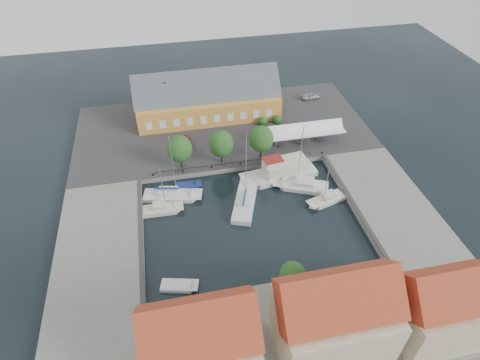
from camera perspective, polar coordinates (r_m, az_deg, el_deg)
The scene contains 20 objects.
ground at distance 62.55m, azimuth 1.13°, elevation -4.56°, with size 140.00×140.00×0.00m, color black.
north_quay at distance 79.78m, azimuth -2.52°, elevation 7.28°, with size 56.00×26.00×1.00m, color #2D2D30.
west_quay at distance 61.12m, azimuth -19.20°, elevation -8.29°, with size 12.00×24.00×1.00m, color slate.
east_quay at distance 68.07m, azimuth 19.92°, elevation -2.47°, with size 12.00×24.00×1.00m, color slate.
south_bank at distance 50.13m, azimuth 6.79°, elevation -21.07°, with size 56.00×14.00×1.00m, color slate.
quay_edge_fittings at distance 65.18m, azimuth 0.24°, elevation -0.99°, with size 56.00×24.72×0.40m.
warehouse at distance 81.98m, azimuth -5.08°, elevation 11.37°, with size 28.56×14.00×9.55m.
tent_canopy at distance 74.37m, azimuth 9.33°, elevation 6.92°, with size 14.00×4.00×2.83m.
quay_trees at distance 68.09m, azimuth -2.69°, elevation 5.16°, with size 18.20×4.20×6.30m.
car_silver at distance 89.80m, azimuth 10.00°, elevation 11.67°, with size 1.57×3.91×1.33m, color #B3B7BC.
car_red at distance 74.49m, azimuth -7.78°, elevation 5.29°, with size 1.43×4.11×1.35m, color maroon.
center_sailboat at distance 63.51m, azimuth 0.70°, elevation -3.23°, with size 6.17×10.28×13.58m.
trawler at distance 68.56m, azimuth 5.92°, elevation 1.18°, with size 13.63×5.65×5.00m.
east_boat_a at distance 67.32m, azimuth 8.84°, elevation -0.87°, with size 9.46×6.37×12.78m.
east_boat_b at distance 65.50m, azimuth 12.21°, elevation -2.84°, with size 6.74×3.78×9.13m.
west_boat_a at distance 65.67m, azimuth -9.76°, elevation -2.27°, with size 9.80×4.60×12.48m.
west_boat_b at distance 63.63m, azimuth -11.02°, elevation -4.20°, with size 6.43×2.34×8.97m.
launch_sw at distance 54.32m, azimuth -8.67°, elevation -14.76°, with size 5.17×2.96×0.98m.
launch_nw at distance 67.33m, azimuth -7.38°, elevation -0.88°, with size 4.37×1.88×0.88m.
townhouses at distance 44.98m, azimuth 10.71°, elevation -19.70°, with size 36.30×8.50×12.00m.
Camera 1 is at (-10.20, -42.77, 44.48)m, focal length 30.00 mm.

